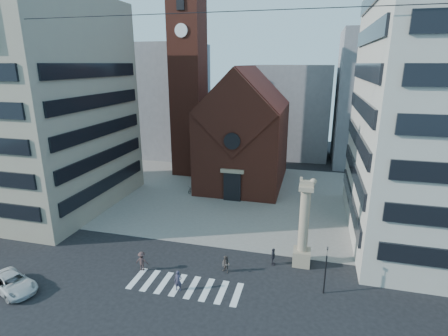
{
  "coord_description": "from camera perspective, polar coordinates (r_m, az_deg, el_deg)",
  "views": [
    {
      "loc": [
        10.22,
        -27.03,
        18.29
      ],
      "look_at": [
        1.14,
        8.0,
        7.41
      ],
      "focal_mm": 28.0,
      "sensor_mm": 36.0,
      "label": 1
    }
  ],
  "objects": [
    {
      "name": "pedestrian_2",
      "position": [
        34.19,
        8.01,
        -14.14
      ],
      "size": [
        0.45,
        1.0,
        1.68
      ],
      "primitive_type": "imported",
      "rotation": [
        0.0,
        0.0,
        1.61
      ],
      "color": "#23232A",
      "rests_on": "ground"
    },
    {
      "name": "bg_block_left",
      "position": [
        73.88,
        -9.86,
        10.83
      ],
      "size": [
        16.0,
        14.0,
        22.0
      ],
      "primitive_type": "cube",
      "color": "gray",
      "rests_on": "ground"
    },
    {
      "name": "scooter_5",
      "position": [
        49.47,
        4.35,
        -4.26
      ],
      "size": [
        0.88,
        1.91,
        1.11
      ],
      "primitive_type": "imported",
      "rotation": [
        0.0,
        0.0,
        -0.2
      ],
      "color": "black",
      "rests_on": "piazza"
    },
    {
      "name": "ground",
      "position": [
        34.19,
        -5.42,
        -15.69
      ],
      "size": [
        120.0,
        120.0,
        0.0
      ],
      "primitive_type": "plane",
      "color": "black",
      "rests_on": "ground"
    },
    {
      "name": "lion_column",
      "position": [
        33.49,
        12.84,
        -10.01
      ],
      "size": [
        1.63,
        1.6,
        8.68
      ],
      "color": "tan",
      "rests_on": "ground"
    },
    {
      "name": "scooter_0",
      "position": [
        51.62,
        -5.26,
        -3.44
      ],
      "size": [
        1.03,
        2.0,
        1.0
      ],
      "primitive_type": "imported",
      "rotation": [
        0.0,
        0.0,
        -0.2
      ],
      "color": "black",
      "rests_on": "piazza"
    },
    {
      "name": "pedestrian_0",
      "position": [
        30.81,
        -7.5,
        -17.79
      ],
      "size": [
        0.69,
        0.48,
        1.8
      ],
      "primitive_type": "imported",
      "rotation": [
        0.0,
        0.0,
        0.08
      ],
      "color": "#343144",
      "rests_on": "ground"
    },
    {
      "name": "church",
      "position": [
        54.05,
        3.39,
        5.71
      ],
      "size": [
        12.0,
        16.65,
        18.0
      ],
      "color": "maroon",
      "rests_on": "ground"
    },
    {
      "name": "building_left",
      "position": [
        50.7,
        -28.4,
        8.77
      ],
      "size": [
        18.0,
        20.0,
        26.0
      ],
      "primitive_type": "cube",
      "color": "gray",
      "rests_on": "ground"
    },
    {
      "name": "pedestrian_3",
      "position": [
        33.92,
        -13.24,
        -14.57
      ],
      "size": [
        1.23,
        0.77,
        1.83
      ],
      "primitive_type": "imported",
      "rotation": [
        0.0,
        0.0,
        3.22
      ],
      "color": "#412C2B",
      "rests_on": "ground"
    },
    {
      "name": "traffic_light",
      "position": [
        30.6,
        16.26,
        -15.54
      ],
      "size": [
        0.13,
        0.16,
        4.3
      ],
      "color": "black",
      "rests_on": "ground"
    },
    {
      "name": "piazza",
      "position": [
        50.56,
        1.89,
        -4.45
      ],
      "size": [
        46.0,
        30.0,
        0.05
      ],
      "primitive_type": "cube",
      "color": "gray",
      "rests_on": "ground"
    },
    {
      "name": "white_car",
      "position": [
        35.42,
        -31.31,
        -15.75
      ],
      "size": [
        5.5,
        3.87,
        1.39
      ],
      "primitive_type": "imported",
      "rotation": [
        0.0,
        0.0,
        1.23
      ],
      "color": "silver",
      "rests_on": "ground"
    },
    {
      "name": "scooter_1",
      "position": [
        51.07,
        -3.41,
        -3.56
      ],
      "size": [
        0.88,
        1.91,
        1.11
      ],
      "primitive_type": "imported",
      "rotation": [
        0.0,
        0.0,
        -0.2
      ],
      "color": "black",
      "rests_on": "piazza"
    },
    {
      "name": "scooter_6",
      "position": [
        49.24,
        6.36,
        -4.49
      ],
      "size": [
        1.03,
        2.0,
        1.0
      ],
      "primitive_type": "imported",
      "rotation": [
        0.0,
        0.0,
        -0.2
      ],
      "color": "black",
      "rests_on": "piazza"
    },
    {
      "name": "bg_block_right",
      "position": [
        70.3,
        24.53,
        10.13
      ],
      "size": [
        16.0,
        14.0,
        24.0
      ],
      "primitive_type": "cube",
      "color": "gray",
      "rests_on": "ground"
    },
    {
      "name": "bg_block_mid",
      "position": [
        72.74,
        11.24,
        9.08
      ],
      "size": [
        14.0,
        12.0,
        18.0
      ],
      "primitive_type": "cube",
      "color": "gray",
      "rests_on": "ground"
    },
    {
      "name": "scooter_4",
      "position": [
        49.8,
        2.37,
        -4.15
      ],
      "size": [
        1.03,
        2.0,
        1.0
      ],
      "primitive_type": "imported",
      "rotation": [
        0.0,
        0.0,
        -0.2
      ],
      "color": "black",
      "rests_on": "piazza"
    },
    {
      "name": "pedestrian_1",
      "position": [
        32.79,
        0.32,
        -15.45
      ],
      "size": [
        0.99,
        0.9,
        1.65
      ],
      "primitive_type": "imported",
      "rotation": [
        0.0,
        0.0,
        -0.42
      ],
      "color": "#524742",
      "rests_on": "ground"
    },
    {
      "name": "campanile",
      "position": [
        58.67,
        -5.81,
        14.15
      ],
      "size": [
        5.5,
        5.5,
        31.2
      ],
      "color": "maroon",
      "rests_on": "ground"
    },
    {
      "name": "scooter_2",
      "position": [
        50.6,
        -1.52,
        -3.8
      ],
      "size": [
        1.03,
        2.0,
        1.0
      ],
      "primitive_type": "imported",
      "rotation": [
        0.0,
        0.0,
        -0.2
      ],
      "color": "black",
      "rests_on": "piazza"
    },
    {
      "name": "scooter_3",
      "position": [
        50.15,
        0.41,
        -3.91
      ],
      "size": [
        0.88,
        1.91,
        1.11
      ],
      "primitive_type": "imported",
      "rotation": [
        0.0,
        0.0,
        -0.2
      ],
      "color": "black",
      "rests_on": "piazza"
    },
    {
      "name": "zebra_crossing",
      "position": [
        31.7,
        -6.37,
        -18.61
      ],
      "size": [
        10.2,
        3.2,
        0.01
      ],
      "primitive_type": null,
      "color": "white",
      "rests_on": "ground"
    }
  ]
}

